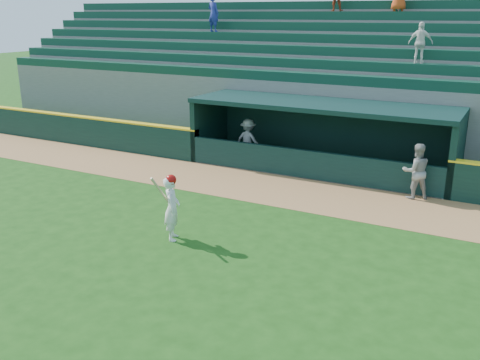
{
  "coord_description": "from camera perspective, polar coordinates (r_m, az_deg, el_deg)",
  "views": [
    {
      "loc": [
        6.27,
        -10.12,
        5.48
      ],
      "look_at": [
        0.0,
        1.6,
        1.3
      ],
      "focal_mm": 40.0,
      "sensor_mm": 36.0,
      "label": 1
    }
  ],
  "objects": [
    {
      "name": "batter_at_plate",
      "position": [
        13.4,
        -7.28,
        -2.87
      ],
      "size": [
        0.63,
        0.82,
        1.71
      ],
      "color": "white",
      "rests_on": "ground"
    },
    {
      "name": "field_wall_left",
      "position": [
        25.39,
        -19.57,
        5.36
      ],
      "size": [
        15.5,
        0.3,
        1.2
      ],
      "primitive_type": "cube",
      "color": "black",
      "rests_on": "ground"
    },
    {
      "name": "dugout_player_front",
      "position": [
        17.11,
        18.27,
        0.9
      ],
      "size": [
        1.05,
        0.97,
        1.73
      ],
      "primitive_type": "imported",
      "rotation": [
        0.0,
        0.0,
        3.63
      ],
      "color": "gray",
      "rests_on": "ground"
    },
    {
      "name": "warning_track",
      "position": [
        17.18,
        5.2,
        -1.21
      ],
      "size": [
        40.0,
        3.0,
        0.01
      ],
      "primitive_type": "cube",
      "color": "#9A6B3D",
      "rests_on": "ground"
    },
    {
      "name": "dugout_player_inside",
      "position": [
        20.47,
        0.88,
        4.27
      ],
      "size": [
        1.09,
        0.68,
        1.62
      ],
      "primitive_type": "imported",
      "rotation": [
        0.0,
        0.0,
        3.07
      ],
      "color": "#A4A49F",
      "rests_on": "ground"
    },
    {
      "name": "dugout",
      "position": [
        19.62,
        8.89,
        5.11
      ],
      "size": [
        9.4,
        2.8,
        2.46
      ],
      "color": "slate",
      "rests_on": "ground"
    },
    {
      "name": "ground",
      "position": [
        13.11,
        -3.33,
        -7.29
      ],
      "size": [
        120.0,
        120.0,
        0.0
      ],
      "primitive_type": "plane",
      "color": "#194210",
      "rests_on": "ground"
    },
    {
      "name": "stands",
      "position": [
        23.74,
        12.87,
        9.57
      ],
      "size": [
        34.5,
        6.25,
        7.45
      ],
      "color": "slate",
      "rests_on": "ground"
    },
    {
      "name": "wall_stripe_left",
      "position": [
        25.28,
        -19.72,
        6.76
      ],
      "size": [
        15.5,
        0.32,
        0.06
      ],
      "primitive_type": "cube",
      "color": "yellow",
      "rests_on": "field_wall_left"
    }
  ]
}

